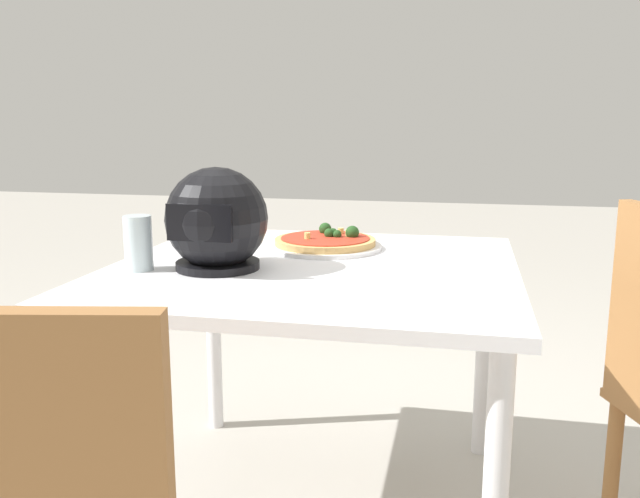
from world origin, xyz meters
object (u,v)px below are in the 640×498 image
at_px(dining_table, 314,294).
at_px(drinking_glass, 138,243).
at_px(motorcycle_helmet, 216,221).
at_px(pizza, 326,240).

xyz_separation_m(dining_table, drinking_glass, (0.41, 0.15, 0.15)).
relative_size(dining_table, drinking_glass, 7.51).
bearing_deg(motorcycle_helmet, drinking_glass, 15.87).
bearing_deg(drinking_glass, dining_table, -159.85).
distance_m(pizza, motorcycle_helmet, 0.40).
distance_m(dining_table, pizza, 0.24).
distance_m(dining_table, drinking_glass, 0.47).
xyz_separation_m(dining_table, motorcycle_helmet, (0.23, 0.10, 0.20)).
bearing_deg(dining_table, pizza, -86.78).
bearing_deg(motorcycle_helmet, pizza, -123.96).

